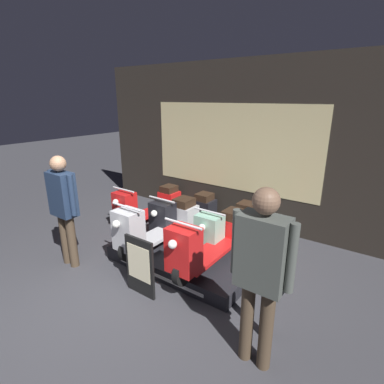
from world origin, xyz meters
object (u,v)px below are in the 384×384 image
person_right_browsing (261,266)px  scooter_display_right (211,240)px  person_left_browsing (63,203)px  price_sign_board (140,266)px  scooter_display_left (159,224)px  scooter_backrow_0 (149,204)px  scooter_backrow_1 (185,215)px  scooter_backrow_2 (229,227)px  street_bollard (265,305)px

person_right_browsing → scooter_display_right: bearing=138.3°
person_left_browsing → price_sign_board: person_left_browsing is taller
scooter_display_left → person_left_browsing: bearing=-131.8°
person_right_browsing → person_left_browsing: bearing=180.0°
scooter_backrow_0 → price_sign_board: bearing=-48.8°
person_left_browsing → price_sign_board: (1.43, 0.11, -0.61)m
scooter_backrow_1 → scooter_display_right: bearing=-38.8°
scooter_backrow_2 → person_left_browsing: (-1.70, -2.02, 0.67)m
scooter_display_right → person_left_browsing: person_left_browsing is taller
scooter_backrow_1 → person_right_browsing: person_right_browsing is taller
person_right_browsing → street_bollard: bearing=99.9°
scooter_display_right → person_left_browsing: (-1.93, -1.05, 0.47)m
street_bollard → scooter_backrow_2: bearing=129.5°
scooter_backrow_2 → person_right_browsing: (1.41, -2.02, 0.73)m
scooter_backrow_2 → price_sign_board: scooter_backrow_2 is taller
scooter_backrow_2 → street_bollard: bearing=-50.5°
scooter_display_right → scooter_backrow_1: (-1.20, 0.97, -0.20)m
price_sign_board → person_left_browsing: bearing=-175.6°
scooter_backrow_1 → person_left_browsing: person_left_browsing is taller
scooter_backrow_1 → scooter_backrow_2: same height
scooter_backrow_2 → street_bollard: 2.12m
scooter_display_left → scooter_backrow_2: size_ratio=1.00×
scooter_display_left → price_sign_board: 1.07m
person_left_browsing → price_sign_board: 1.56m
scooter_display_left → scooter_backrow_2: scooter_display_left is taller
scooter_backrow_1 → person_left_browsing: size_ratio=1.04×
scooter_display_right → person_right_browsing: (1.17, -1.05, 0.53)m
scooter_backrow_0 → price_sign_board: 2.54m
scooter_backrow_0 → scooter_backrow_1: bearing=0.0°
scooter_backrow_1 → scooter_backrow_2: bearing=0.0°
price_sign_board → street_bollard: bearing=9.6°
price_sign_board → street_bollard: (1.61, 0.27, -0.03)m
scooter_display_left → price_sign_board: size_ratio=2.20×
person_left_browsing → price_sign_board: size_ratio=2.12×
scooter_display_right → price_sign_board: (-0.50, -0.94, -0.14)m
scooter_backrow_2 → scooter_backrow_1: bearing=180.0°
scooter_display_left → scooter_backrow_2: (0.76, 0.97, -0.20)m
scooter_backrow_1 → scooter_backrow_2: 0.97m
scooter_backrow_0 → scooter_backrow_1: size_ratio=1.00×
person_right_browsing → scooter_backrow_0: bearing=148.9°
scooter_display_left → street_bollard: (2.11, -0.66, -0.17)m
scooter_backrow_0 → price_sign_board: size_ratio=2.20×
scooter_display_left → person_right_browsing: 2.47m
scooter_backrow_0 → scooter_backrow_2: same height
scooter_display_right → scooter_backrow_2: scooter_display_right is taller
person_right_browsing → price_sign_board: bearing=176.3°
scooter_display_right → scooter_backrow_2: size_ratio=1.00×
person_left_browsing → scooter_backrow_0: bearing=96.7°
scooter_backrow_2 → price_sign_board: (-0.27, -1.91, 0.06)m
scooter_backrow_0 → person_right_browsing: (3.35, -2.02, 0.73)m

